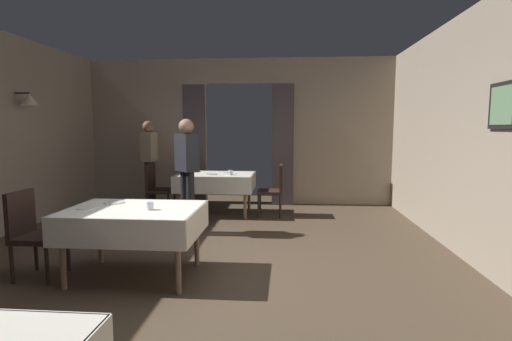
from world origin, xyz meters
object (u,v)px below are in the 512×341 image
object	(u,v)px
person_waiter_by_doorway	(149,157)
chair_far_right	(274,188)
person_diner_standing_aside	(187,166)
plate_far_b	(228,173)
plate_mid_c	(86,208)
plate_mid_b	(114,202)
glass_mid_a	(150,206)
chair_far_left	(157,186)
glass_far_a	(231,172)
dining_table_far	(216,179)
dining_table_mid	(134,217)
glass_far_d	(184,173)
chair_mid_left	(32,230)
plate_far_c	(211,174)

from	to	relation	value
person_waiter_by_doorway	chair_far_right	bearing A→B (deg)	-7.45
person_diner_standing_aside	plate_far_b	bearing A→B (deg)	75.04
chair_far_right	person_waiter_by_doorway	xyz separation A→B (m)	(-2.42, 0.32, 0.51)
plate_far_b	person_waiter_by_doorway	bearing A→B (deg)	174.67
person_waiter_by_doorway	plate_mid_c	bearing A→B (deg)	-80.81
plate_mid_b	plate_mid_c	bearing A→B (deg)	-116.86
chair_far_right	glass_mid_a	size ratio (longest dim) A/B	11.55
chair_far_left	glass_far_a	distance (m)	1.42
chair_far_left	chair_far_right	size ratio (longest dim) A/B	1.00
glass_far_a	dining_table_far	bearing A→B (deg)	154.35
dining_table_mid	glass_far_d	xyz separation A→B (m)	(-0.21, 2.76, 0.14)
chair_far_left	person_waiter_by_doorway	xyz separation A→B (m)	(-0.25, 0.33, 0.51)
chair_far_right	glass_far_a	size ratio (longest dim) A/B	10.98
glass_mid_a	glass_far_a	world-z (taller)	glass_far_a
dining_table_mid	chair_far_right	distance (m)	3.29
chair_far_right	chair_mid_left	bearing A→B (deg)	-128.83
plate_far_b	person_waiter_by_doorway	xyz separation A→B (m)	(-1.54, 0.14, 0.27)
dining_table_mid	chair_far_left	distance (m)	3.07
chair_mid_left	glass_mid_a	xyz separation A→B (m)	(1.29, 0.02, 0.28)
plate_mid_b	plate_mid_c	xyz separation A→B (m)	(-0.16, -0.31, 0.00)
plate_far_b	person_waiter_by_doorway	distance (m)	1.57
dining_table_far	glass_mid_a	world-z (taller)	glass_mid_a
plate_far_c	person_diner_standing_aside	distance (m)	1.25
person_waiter_by_doorway	person_diner_standing_aside	distance (m)	1.96
plate_far_b	glass_far_d	xyz separation A→B (m)	(-0.72, -0.39, 0.03)
dining_table_mid	dining_table_far	xyz separation A→B (m)	(0.30, 3.04, -0.00)
chair_far_left	plate_far_c	distance (m)	1.05
dining_table_far	plate_mid_b	bearing A→B (deg)	-102.74
chair_mid_left	plate_far_b	size ratio (longest dim) A/B	4.67
dining_table_mid	chair_mid_left	xyz separation A→B (m)	(-1.08, -0.09, -0.14)
person_waiter_by_doorway	person_diner_standing_aside	world-z (taller)	same
glass_mid_a	plate_mid_b	size ratio (longest dim) A/B	0.36
dining_table_mid	person_waiter_by_doorway	world-z (taller)	person_waiter_by_doorway
chair_far_left	plate_far_b	bearing A→B (deg)	8.21
plate_mid_b	person_waiter_by_doorway	distance (m)	3.14
glass_far_d	plate_mid_b	bearing A→B (deg)	-92.65
dining_table_mid	chair_mid_left	distance (m)	1.09
dining_table_far	plate_far_c	xyz separation A→B (m)	(-0.06, -0.11, 0.11)
plate_far_b	person_waiter_by_doorway	size ratio (longest dim) A/B	0.12
person_diner_standing_aside	plate_mid_b	bearing A→B (deg)	-107.36
chair_far_left	chair_far_right	xyz separation A→B (m)	(2.17, 0.01, 0.00)
plate_far_c	plate_far_b	bearing A→B (deg)	39.13
chair_far_left	plate_far_b	xyz separation A→B (m)	(1.30, 0.19, 0.24)
chair_mid_left	glass_mid_a	world-z (taller)	chair_mid_left
chair_mid_left	plate_mid_c	xyz separation A→B (m)	(0.59, 0.03, 0.24)
plate_mid_b	plate_far_b	distance (m)	3.02
glass_mid_a	glass_far_d	size ratio (longest dim) A/B	0.98
chair_far_right	plate_mid_b	world-z (taller)	chair_far_right
dining_table_far	dining_table_mid	bearing A→B (deg)	-95.71
glass_far_a	person_waiter_by_doorway	xyz separation A→B (m)	(-1.63, 0.40, 0.23)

